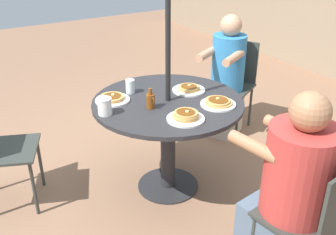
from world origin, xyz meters
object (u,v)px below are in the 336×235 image
(coffee_cup, at_px, (105,106))
(pancake_plate_b, at_px, (186,116))
(drinking_glass_a, at_px, (130,86))
(syrup_bottle, at_px, (151,100))
(patio_table, at_px, (168,118))
(patio_chair_east, at_px, (317,217))
(diner_east, at_px, (290,198))
(patio_chair_south, at_px, (233,79))
(pancake_plate_a, at_px, (218,103))
(pancake_plate_d, at_px, (189,89))
(pancake_plate_c, at_px, (112,99))
(diner_south, at_px, (226,81))

(coffee_cup, bearing_deg, pancake_plate_b, 49.30)
(coffee_cup, xyz_separation_m, drinking_glass_a, (-0.23, 0.31, -0.01))
(syrup_bottle, bearing_deg, drinking_glass_a, 179.05)
(patio_table, height_order, patio_chair_east, patio_chair_east)
(patio_chair_east, bearing_deg, patio_table, 90.00)
(drinking_glass_a, bearing_deg, diner_east, 12.52)
(patio_chair_south, bearing_deg, pancake_plate_a, 106.83)
(pancake_plate_a, relative_size, syrup_bottle, 1.72)
(pancake_plate_d, bearing_deg, pancake_plate_c, -103.67)
(diner_east, height_order, drinking_glass_a, diner_east)
(patio_chair_south, relative_size, coffee_cup, 7.52)
(patio_chair_south, relative_size, diner_south, 0.75)
(pancake_plate_a, xyz_separation_m, drinking_glass_a, (-0.51, -0.41, 0.03))
(diner_east, distance_m, pancake_plate_a, 0.83)
(diner_east, relative_size, coffee_cup, 10.08)
(pancake_plate_d, bearing_deg, pancake_plate_a, 4.27)
(pancake_plate_b, relative_size, coffee_cup, 2.14)
(patio_table, height_order, pancake_plate_a, pancake_plate_a)
(pancake_plate_b, bearing_deg, diner_east, 14.95)
(patio_table, xyz_separation_m, diner_east, (1.04, 0.13, -0.08))
(pancake_plate_c, xyz_separation_m, syrup_bottle, (0.25, 0.17, 0.04))
(drinking_glass_a, bearing_deg, patio_chair_east, 11.91)
(diner_east, relative_size, diner_south, 1.00)
(pancake_plate_c, bearing_deg, coffee_cup, -37.37)
(pancake_plate_b, bearing_deg, patio_chair_east, 13.51)
(diner_east, xyz_separation_m, pancake_plate_b, (-0.73, -0.19, 0.24))
(pancake_plate_c, bearing_deg, pancake_plate_d, 76.33)
(pancake_plate_b, relative_size, pancake_plate_d, 1.00)
(patio_chair_east, bearing_deg, coffee_cup, 109.43)
(pancake_plate_a, relative_size, pancake_plate_c, 1.00)
(pancake_plate_a, xyz_separation_m, pancake_plate_b, (0.06, -0.31, 0.01))
(diner_south, relative_size, drinking_glass_a, 11.17)
(patio_table, xyz_separation_m, patio_chair_east, (1.21, 0.15, -0.10))
(patio_table, height_order, syrup_bottle, syrup_bottle)
(diner_east, bearing_deg, pancake_plate_b, 97.94)
(patio_table, relative_size, pancake_plate_d, 4.39)
(diner_east, distance_m, pancake_plate_d, 1.14)
(patio_chair_east, distance_m, syrup_bottle, 1.24)
(diner_east, bearing_deg, coffee_cup, 112.04)
(pancake_plate_b, bearing_deg, patio_table, 168.29)
(diner_east, height_order, pancake_plate_d, diner_east)
(patio_table, distance_m, pancake_plate_b, 0.36)
(patio_chair_south, relative_size, drinking_glass_a, 8.34)
(pancake_plate_c, distance_m, coffee_cup, 0.22)
(patio_chair_east, bearing_deg, diner_east, 90.00)
(pancake_plate_d, distance_m, syrup_bottle, 0.41)
(diner_south, xyz_separation_m, pancake_plate_d, (0.41, -0.72, 0.22))
(patio_table, bearing_deg, diner_south, 116.74)
(patio_chair_east, distance_m, pancake_plate_d, 1.30)
(syrup_bottle, bearing_deg, patio_chair_east, 15.15)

